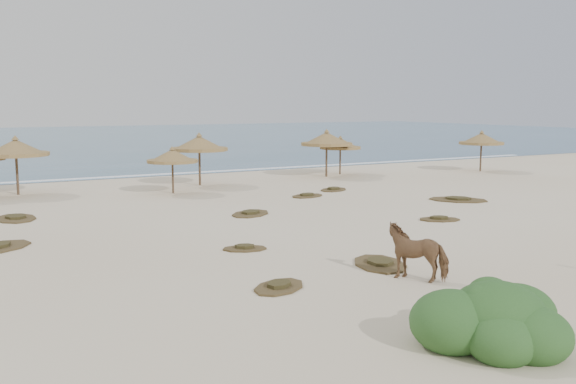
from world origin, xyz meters
name	(u,v)px	position (x,y,z in m)	size (l,w,h in m)	color
ground	(386,255)	(0.00, 0.00, 0.00)	(160.00, 160.00, 0.00)	beige
ocean	(38,140)	(0.00, 75.00, 0.00)	(200.00, 100.00, 0.01)	#24536E
foam_line	(146,175)	(0.00, 26.00, 0.00)	(70.00, 0.60, 0.01)	white
palapa_2	(16,149)	(-8.59, 20.24, 2.43)	(4.18, 4.18, 3.13)	#503A29
palapa_3	(172,157)	(-1.29, 16.76, 1.96)	(3.16, 3.16, 2.53)	#503A29
palapa_4	(199,144)	(1.22, 19.30, 2.41)	(4.10, 4.10, 3.10)	#503A29
palapa_5	(327,140)	(10.14, 19.52, 2.43)	(3.50, 3.50, 3.13)	#503A29
palapa_6	(340,144)	(11.76, 20.34, 2.04)	(3.52, 3.52, 2.63)	#503A29
palapa_7	(482,139)	(21.58, 17.14, 2.26)	(3.19, 3.19, 2.91)	#503A29
horse	(418,252)	(-0.98, -2.64, 0.75)	(0.81, 1.77, 1.49)	brown
bush	(495,321)	(-2.87, -7.19, 0.49)	(3.33, 2.93, 1.49)	#336129
scrub_2	(245,248)	(-3.64, 2.82, 0.05)	(1.70, 1.39, 0.16)	brown
scrub_3	(250,213)	(-0.54, 8.81, 0.05)	(2.59, 2.46, 0.16)	brown
scrub_4	(439,219)	(5.66, 3.80, 0.05)	(2.01, 1.74, 0.16)	brown
scrub_5	(458,199)	(10.22, 7.49, 0.05)	(3.31, 3.36, 0.16)	brown
scrub_6	(16,218)	(-9.56, 12.50, 0.05)	(1.66, 2.48, 0.16)	brown
scrub_7	(307,196)	(4.37, 12.27, 0.05)	(2.21, 1.78, 0.16)	brown
scrub_9	(380,263)	(-0.99, -0.97, 0.05)	(2.20, 2.68, 0.16)	brown
scrub_10	(333,189)	(6.88, 13.65, 0.05)	(2.32, 2.10, 0.16)	brown
scrub_11	(279,286)	(-4.75, -1.65, 0.05)	(2.07, 1.90, 0.16)	brown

